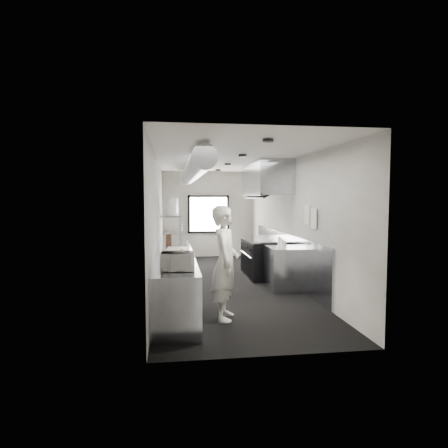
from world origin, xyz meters
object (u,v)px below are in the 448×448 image
object	(u,v)px
prep_counter	(174,269)
deli_tub_a	(168,262)
plate_stack_a	(172,208)
plate_stack_c	(172,205)
squeeze_bottle_c	(282,243)
small_plate	(182,254)
knife_block	(169,239)
plate_stack_b	(173,206)
microwave	(178,261)
plate_stack_d	(172,205)
squeeze_bottle_d	(279,242)
range	(263,257)
cutting_board	(177,249)
squeeze_bottle_e	(279,242)
line_cook	(225,263)
squeeze_bottle_a	(285,245)
far_work_table	(174,247)
bottle_station	(284,268)
pass_shelf	(172,214)
exhaust_hood	(266,179)
squeeze_bottle_b	(283,244)
deli_tub_b	(164,263)

from	to	relation	value
prep_counter	deli_tub_a	size ratio (longest dim) A/B	43.87
plate_stack_a	plate_stack_c	world-z (taller)	plate_stack_c
plate_stack_c	squeeze_bottle_c	xyz separation A→B (m)	(2.28, -1.85, -0.76)
small_plate	knife_block	bearing A→B (deg)	98.96
plate_stack_b	prep_counter	bearing A→B (deg)	-89.06
microwave	deli_tub_a	size ratio (longest dim) A/B	3.22
plate_stack_d	squeeze_bottle_c	size ratio (longest dim) A/B	1.98
small_plate	squeeze_bottle_d	size ratio (longest dim) A/B	0.88
range	microwave	world-z (taller)	microwave
cutting_board	microwave	bearing A→B (deg)	-90.56
knife_block	squeeze_bottle_e	size ratio (longest dim) A/B	1.37
line_cook	microwave	distance (m)	0.91
cutting_board	squeeze_bottle_a	distance (m)	2.20
line_cook	squeeze_bottle_c	bearing A→B (deg)	-27.98
far_work_table	microwave	world-z (taller)	microwave
microwave	squeeze_bottle_e	world-z (taller)	microwave
small_plate	squeeze_bottle_a	size ratio (longest dim) A/B	1.08
bottle_station	small_plate	world-z (taller)	small_plate
far_work_table	plate_stack_a	distance (m)	3.33
cutting_board	squeeze_bottle_c	world-z (taller)	squeeze_bottle_c
prep_counter	squeeze_bottle_d	distance (m)	2.30
line_cook	squeeze_bottle_d	size ratio (longest dim) A/B	9.19
pass_shelf	far_work_table	size ratio (longest dim) A/B	2.50
microwave	exhaust_hood	bearing A→B (deg)	63.50
exhaust_hood	bottle_station	world-z (taller)	exhaust_hood
small_plate	exhaust_hood	bearing A→B (deg)	44.85
exhaust_hood	squeeze_bottle_b	world-z (taller)	exhaust_hood
pass_shelf	bottle_station	distance (m)	3.09
line_cook	squeeze_bottle_b	size ratio (longest dim) A/B	10.58
bottle_station	far_work_table	xyz separation A→B (m)	(-2.30, 3.90, 0.00)
far_work_table	squeeze_bottle_b	bearing A→B (deg)	-61.39
far_work_table	squeeze_bottle_c	bearing A→B (deg)	-59.85
deli_tub_a	squeeze_bottle_b	distance (m)	2.88
squeeze_bottle_a	squeeze_bottle_d	xyz separation A→B (m)	(-0.01, 0.41, 0.02)
range	bottle_station	world-z (taller)	range
pass_shelf	squeeze_bottle_c	size ratio (longest dim) A/B	17.58
line_cook	deli_tub_a	distance (m)	0.91
cutting_board	squeeze_bottle_c	distance (m)	2.20
squeeze_bottle_a	squeeze_bottle_c	bearing A→B (deg)	87.08
pass_shelf	plate_stack_b	size ratio (longest dim) A/B	8.78
far_work_table	microwave	xyz separation A→B (m)	(0.04, -6.18, 0.58)
plate_stack_d	deli_tub_b	bearing A→B (deg)	-91.65
plate_stack_d	prep_counter	bearing A→B (deg)	-89.10
range	line_cook	bearing A→B (deg)	-113.56
exhaust_hood	squeeze_bottle_a	bearing A→B (deg)	-90.14
microwave	plate_stack_c	bearing A→B (deg)	95.41
pass_shelf	bottle_station	bearing A→B (deg)	-35.99
squeeze_bottle_b	deli_tub_a	bearing A→B (deg)	-144.07
deli_tub_a	line_cook	bearing A→B (deg)	4.29
far_work_table	squeeze_bottle_e	distance (m)	4.27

